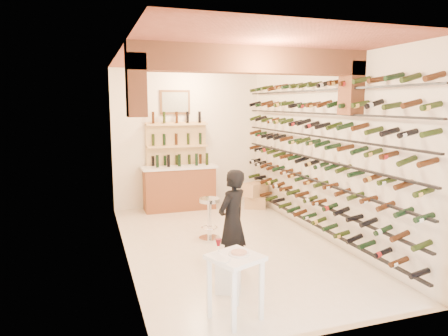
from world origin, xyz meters
name	(u,v)px	position (x,y,z in m)	size (l,w,h in m)	color
ground	(229,244)	(0.00, 0.00, 0.00)	(6.00, 6.00, 0.00)	white
room_shell	(235,114)	(0.00, -0.26, 2.25)	(3.52, 6.02, 3.21)	white
wine_rack	(310,153)	(1.53, 0.00, 1.55)	(0.32, 5.70, 2.56)	black
back_counter	(179,187)	(-0.30, 2.65, 0.53)	(1.70, 0.62, 1.29)	brown
back_shelving	(177,158)	(-0.30, 2.89, 1.17)	(1.40, 0.31, 2.73)	#D9B57A
tasting_table	(235,267)	(-0.76, -2.38, 0.62)	(0.67, 0.67, 0.91)	white
white_stool	(228,275)	(-0.60, -1.68, 0.20)	(0.32, 0.32, 0.40)	white
person	(232,221)	(-0.34, -1.10, 0.75)	(0.55, 0.36, 1.50)	black
chrome_barstool	(209,216)	(-0.25, 0.39, 0.44)	(0.39, 0.39, 0.75)	silver
crate_lower	(255,202)	(1.40, 2.20, 0.15)	(0.49, 0.34, 0.29)	tan
crate_upper	(255,189)	(1.40, 2.20, 0.44)	(0.52, 0.36, 0.30)	tan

